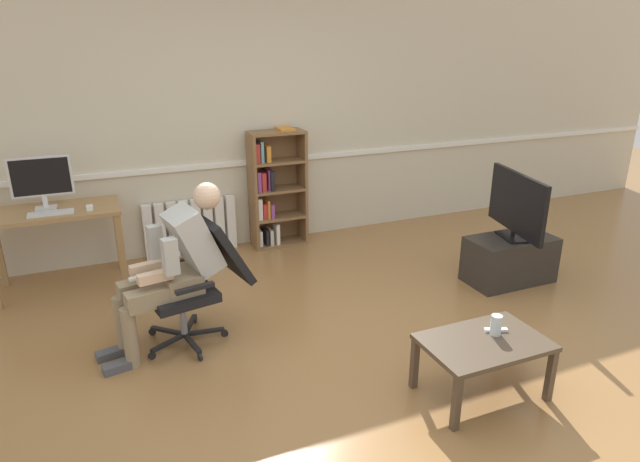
{
  "coord_description": "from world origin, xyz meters",
  "views": [
    {
      "loc": [
        -1.49,
        -3.01,
        2.22
      ],
      "look_at": [
        0.15,
        0.85,
        0.7
      ],
      "focal_mm": 30.53,
      "sensor_mm": 36.0,
      "label": 1
    }
  ],
  "objects_px": {
    "bookshelf": "(274,190)",
    "office_chair": "(201,275)",
    "computer_desk": "(55,223)",
    "spare_remote": "(496,330)",
    "radiator": "(191,227)",
    "tv_stand": "(510,259)",
    "tv_screen": "(517,205)",
    "keyboard": "(51,213)",
    "computer_mouse": "(90,208)",
    "imac_monitor": "(41,179)",
    "coffee_table": "(484,347)",
    "drinking_glass": "(496,325)",
    "person_seated": "(174,265)"
  },
  "relations": [
    {
      "from": "tv_screen",
      "to": "keyboard",
      "type": "bearing_deg",
      "value": 83.29
    },
    {
      "from": "radiator",
      "to": "drinking_glass",
      "type": "xyz_separation_m",
      "value": [
        1.38,
        -3.17,
        0.17
      ]
    },
    {
      "from": "office_chair",
      "to": "spare_remote",
      "type": "height_order",
      "value": "office_chair"
    },
    {
      "from": "person_seated",
      "to": "coffee_table",
      "type": "relative_size",
      "value": 1.56
    },
    {
      "from": "person_seated",
      "to": "radiator",
      "type": "bearing_deg",
      "value": 155.95
    },
    {
      "from": "tv_stand",
      "to": "coffee_table",
      "type": "bearing_deg",
      "value": -136.32
    },
    {
      "from": "computer_mouse",
      "to": "spare_remote",
      "type": "bearing_deg",
      "value": -48.06
    },
    {
      "from": "keyboard",
      "to": "person_seated",
      "type": "xyz_separation_m",
      "value": [
        0.84,
        -1.28,
        -0.11
      ]
    },
    {
      "from": "computer_mouse",
      "to": "drinking_glass",
      "type": "bearing_deg",
      "value": -48.77
    },
    {
      "from": "bookshelf",
      "to": "tv_stand",
      "type": "bearing_deg",
      "value": -45.92
    },
    {
      "from": "keyboard",
      "to": "bookshelf",
      "type": "distance_m",
      "value": 2.21
    },
    {
      "from": "tv_stand",
      "to": "spare_remote",
      "type": "bearing_deg",
      "value": -134.66
    },
    {
      "from": "office_chair",
      "to": "person_seated",
      "type": "distance_m",
      "value": 0.24
    },
    {
      "from": "imac_monitor",
      "to": "computer_mouse",
      "type": "bearing_deg",
      "value": -28.88
    },
    {
      "from": "imac_monitor",
      "to": "tv_screen",
      "type": "relative_size",
      "value": 0.57
    },
    {
      "from": "computer_desk",
      "to": "spare_remote",
      "type": "height_order",
      "value": "computer_desk"
    },
    {
      "from": "bookshelf",
      "to": "tv_screen",
      "type": "distance_m",
      "value": 2.5
    },
    {
      "from": "bookshelf",
      "to": "person_seated",
      "type": "distance_m",
      "value": 2.17
    },
    {
      "from": "computer_desk",
      "to": "imac_monitor",
      "type": "xyz_separation_m",
      "value": [
        -0.05,
        0.08,
        0.39
      ]
    },
    {
      "from": "computer_desk",
      "to": "spare_remote",
      "type": "relative_size",
      "value": 7.47
    },
    {
      "from": "bookshelf",
      "to": "office_chair",
      "type": "bearing_deg",
      "value": -124.15
    },
    {
      "from": "computer_desk",
      "to": "coffee_table",
      "type": "xyz_separation_m",
      "value": [
        2.52,
        -2.81,
        -0.29
      ]
    },
    {
      "from": "bookshelf",
      "to": "tv_stand",
      "type": "xyz_separation_m",
      "value": [
        1.74,
        -1.79,
        -0.41
      ]
    },
    {
      "from": "office_chair",
      "to": "bookshelf",
      "type": "bearing_deg",
      "value": 135.0
    },
    {
      "from": "keyboard",
      "to": "radiator",
      "type": "bearing_deg",
      "value": 22.8
    },
    {
      "from": "imac_monitor",
      "to": "office_chair",
      "type": "relative_size",
      "value": 0.54
    },
    {
      "from": "person_seated",
      "to": "tv_screen",
      "type": "relative_size",
      "value": 1.36
    },
    {
      "from": "bookshelf",
      "to": "tv_stand",
      "type": "relative_size",
      "value": 1.58
    },
    {
      "from": "keyboard",
      "to": "coffee_table",
      "type": "xyz_separation_m",
      "value": [
        2.53,
        -2.67,
        -0.42
      ]
    },
    {
      "from": "drinking_glass",
      "to": "spare_remote",
      "type": "bearing_deg",
      "value": 43.23
    },
    {
      "from": "computer_mouse",
      "to": "imac_monitor",
      "type": "bearing_deg",
      "value": 151.12
    },
    {
      "from": "drinking_glass",
      "to": "bookshelf",
      "type": "bearing_deg",
      "value": 98.82
    },
    {
      "from": "spare_remote",
      "to": "coffee_table",
      "type": "bearing_deg",
      "value": -44.25
    },
    {
      "from": "bookshelf",
      "to": "office_chair",
      "type": "xyz_separation_m",
      "value": [
        -1.14,
        -1.68,
        -0.11
      ]
    },
    {
      "from": "radiator",
      "to": "tv_stand",
      "type": "bearing_deg",
      "value": -35.64
    },
    {
      "from": "tv_stand",
      "to": "drinking_glass",
      "type": "xyz_separation_m",
      "value": [
        -1.26,
        -1.27,
        0.25
      ]
    },
    {
      "from": "tv_stand",
      "to": "spare_remote",
      "type": "relative_size",
      "value": 5.44
    },
    {
      "from": "keyboard",
      "to": "spare_remote",
      "type": "bearing_deg",
      "value": -44.28
    },
    {
      "from": "radiator",
      "to": "coffee_table",
      "type": "bearing_deg",
      "value": -68.34
    },
    {
      "from": "coffee_table",
      "to": "drinking_glass",
      "type": "xyz_separation_m",
      "value": [
        0.11,
        0.03,
        0.12
      ]
    },
    {
      "from": "radiator",
      "to": "person_seated",
      "type": "bearing_deg",
      "value": -103.2
    },
    {
      "from": "imac_monitor",
      "to": "tv_stand",
      "type": "height_order",
      "value": "imac_monitor"
    },
    {
      "from": "imac_monitor",
      "to": "coffee_table",
      "type": "relative_size",
      "value": 0.65
    },
    {
      "from": "computer_mouse",
      "to": "radiator",
      "type": "xyz_separation_m",
      "value": [
        0.95,
        0.51,
        -0.48
      ]
    },
    {
      "from": "coffee_table",
      "to": "bookshelf",
      "type": "bearing_deg",
      "value": 96.75
    },
    {
      "from": "radiator",
      "to": "coffee_table",
      "type": "height_order",
      "value": "radiator"
    },
    {
      "from": "bookshelf",
      "to": "drinking_glass",
      "type": "height_order",
      "value": "bookshelf"
    },
    {
      "from": "radiator",
      "to": "bookshelf",
      "type": "bearing_deg",
      "value": -6.32
    },
    {
      "from": "radiator",
      "to": "tv_screen",
      "type": "height_order",
      "value": "tv_screen"
    },
    {
      "from": "tv_stand",
      "to": "coffee_table",
      "type": "relative_size",
      "value": 1.04
    }
  ]
}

